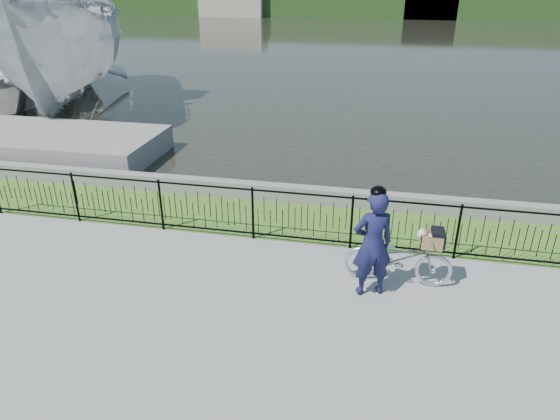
% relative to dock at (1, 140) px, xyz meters
% --- Properties ---
extents(ground, '(120.00, 120.00, 0.00)m').
position_rel_dock_xyz_m(ground, '(10.00, -5.50, -0.35)').
color(ground, gray).
rests_on(ground, ground).
extents(grass_strip, '(60.00, 2.00, 0.01)m').
position_rel_dock_xyz_m(grass_strip, '(10.00, -2.90, -0.35)').
color(grass_strip, '#446F23').
rests_on(grass_strip, ground).
extents(water, '(120.00, 120.00, 0.00)m').
position_rel_dock_xyz_m(water, '(10.00, 27.50, -0.35)').
color(water, black).
rests_on(water, ground).
extents(quay_wall, '(60.00, 0.30, 0.40)m').
position_rel_dock_xyz_m(quay_wall, '(10.00, -1.90, -0.15)').
color(quay_wall, slate).
rests_on(quay_wall, ground).
extents(fence, '(14.00, 0.06, 1.15)m').
position_rel_dock_xyz_m(fence, '(10.00, -3.90, 0.23)').
color(fence, black).
rests_on(fence, ground).
extents(far_treeline, '(120.00, 6.00, 3.00)m').
position_rel_dock_xyz_m(far_treeline, '(10.00, 54.50, 1.15)').
color(far_treeline, '#25441A').
rests_on(far_treeline, ground).
extents(far_building_right, '(6.00, 3.00, 3.20)m').
position_rel_dock_xyz_m(far_building_right, '(16.00, 53.00, 1.25)').
color(far_building_right, '#A79B86').
rests_on(far_building_right, ground).
extents(dock, '(10.00, 3.00, 0.70)m').
position_rel_dock_xyz_m(dock, '(0.00, 0.00, 0.00)').
color(dock, slate).
rests_on(dock, ground).
extents(bicycle_rig, '(1.88, 0.65, 1.12)m').
position_rel_dock_xyz_m(bicycle_rig, '(11.90, -4.94, 0.15)').
color(bicycle_rig, silver).
rests_on(bicycle_rig, ground).
extents(cyclist, '(0.81, 0.67, 1.97)m').
position_rel_dock_xyz_m(cyclist, '(11.43, -5.38, 0.62)').
color(cyclist, '#171840').
rests_on(cyclist, ground).
extents(boat_near, '(8.57, 12.65, 6.38)m').
position_rel_dock_xyz_m(boat_near, '(-0.97, 5.39, 2.01)').
color(boat_near, '#BABABA').
rests_on(boat_near, water).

